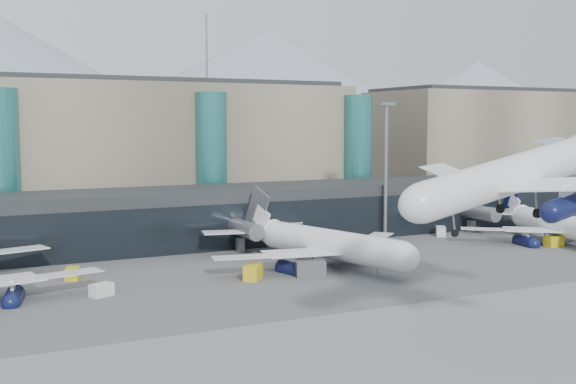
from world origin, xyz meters
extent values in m
plane|color=#515154|center=(0.00, 0.00, 0.00)|extent=(900.00, 900.00, 0.00)
cube|color=slate|center=(0.00, -15.00, 0.02)|extent=(400.00, 40.00, 0.04)
cube|color=black|center=(0.00, 58.00, 5.00)|extent=(170.00, 18.00, 10.00)
cube|color=black|center=(0.00, 49.10, 4.00)|extent=(170.00, 0.40, 8.00)
cylinder|color=slate|center=(0.00, 47.00, 4.20)|extent=(2.80, 14.00, 2.80)
cube|color=slate|center=(0.00, 47.00, 1.20)|extent=(1.20, 1.20, 2.40)
cylinder|color=slate|center=(50.00, 47.00, 4.20)|extent=(2.80, 14.00, 2.80)
cube|color=slate|center=(50.00, 47.00, 1.20)|extent=(1.20, 1.20, 2.40)
cube|color=gray|center=(-25.00, 90.00, 15.00)|extent=(130.00, 30.00, 30.00)
cube|color=black|center=(-25.00, 90.00, 30.50)|extent=(123.50, 28.00, 1.00)
cube|color=gray|center=(95.00, 90.00, 15.00)|extent=(70.00, 30.00, 30.00)
cube|color=black|center=(95.00, 90.00, 30.50)|extent=(66.50, 28.00, 1.00)
cylinder|color=#28706D|center=(-35.00, 74.00, 14.00)|extent=(6.40, 6.40, 28.00)
cylinder|color=#28706D|center=(5.00, 74.00, 14.00)|extent=(6.40, 6.40, 28.00)
cylinder|color=#28706D|center=(40.00, 74.00, 14.00)|extent=(6.40, 6.40, 28.00)
cylinder|color=slate|center=(10.00, 90.00, 38.00)|extent=(0.40, 0.40, 16.00)
cone|color=gray|center=(160.00, 380.00, 42.50)|extent=(340.00, 340.00, 85.00)
cone|color=gray|center=(340.00, 380.00, 35.00)|extent=(300.00, 300.00, 70.00)
cylinder|color=slate|center=(30.00, 48.00, 12.50)|extent=(0.70, 0.70, 25.00)
cube|color=slate|center=(30.00, 48.00, 25.30)|extent=(3.00, 1.20, 0.60)
cylinder|color=white|center=(3.74, -13.45, 18.20)|extent=(21.95, 6.10, 3.59)
ellipsoid|color=white|center=(-7.03, -14.71, 18.20)|extent=(5.41, 4.15, 3.59)
cube|color=white|center=(4.37, -5.58, 17.60)|extent=(9.86, 16.36, 0.18)
cylinder|color=#0E143D|center=(3.36, -7.57, 15.77)|extent=(4.54, 2.47, 1.98)
cube|color=white|center=(17.07, -7.52, 18.55)|extent=(5.81, 8.63, 0.14)
cylinder|color=slate|center=(-3.80, -14.33, 15.86)|extent=(0.15, 0.15, 2.87)
cylinder|color=black|center=(-3.80, -14.33, 14.60)|extent=(0.66, 0.30, 0.64)
cylinder|color=black|center=(4.91, -15.48, 14.60)|extent=(0.85, 0.41, 0.82)
cylinder|color=black|center=(4.41, -11.20, 14.60)|extent=(0.85, 0.41, 0.82)
cube|color=white|center=(-35.15, 30.39, 3.95)|extent=(18.83, 9.84, 0.21)
cylinder|color=#0E143D|center=(-37.56, 29.46, 1.83)|extent=(3.32, 5.40, 2.29)
cube|color=white|center=(-35.91, 45.25, 5.05)|extent=(9.95, 5.95, 0.17)
cylinder|color=white|center=(6.57, 31.00, 4.95)|extent=(11.20, 27.06, 4.44)
ellipsoid|color=white|center=(10.03, 18.04, 4.95)|extent=(5.90, 7.16, 4.44)
cone|color=white|center=(2.13, 47.66, 5.17)|extent=(6.27, 8.55, 4.44)
cube|color=white|center=(15.33, 35.32, 4.22)|extent=(18.87, 17.29, 0.22)
cylinder|color=#0E143D|center=(13.51, 33.24, 1.95)|extent=(3.74, 5.81, 2.44)
cube|color=white|center=(7.32, 49.04, 5.40)|extent=(9.90, 9.59, 0.18)
cube|color=white|center=(-3.17, 30.38, 4.22)|extent=(20.00, 9.76, 0.22)
cylinder|color=#0E143D|center=(-0.56, 29.50, 1.95)|extent=(3.74, 5.81, 2.44)
cube|color=white|center=(-3.05, 46.28, 5.40)|extent=(10.57, 5.99, 0.18)
cube|color=slate|center=(2.03, 48.03, 8.73)|extent=(1.97, 6.48, 7.82)
cube|color=white|center=(2.33, 46.92, 7.40)|extent=(1.44, 4.37, 4.28)
cylinder|color=slate|center=(8.99, 21.93, 2.06)|extent=(0.18, 0.18, 3.56)
cylinder|color=black|center=(8.99, 21.93, 0.51)|extent=(0.48, 0.83, 0.79)
cylinder|color=black|center=(8.85, 32.80, 0.51)|extent=(0.64, 1.08, 1.01)
cylinder|color=black|center=(3.70, 31.42, 0.51)|extent=(0.64, 1.08, 1.01)
cylinder|color=white|center=(55.51, 31.00, 4.73)|extent=(9.64, 25.91, 4.24)
cone|color=white|center=(59.04, 47.07, 4.94)|extent=(5.71, 8.05, 4.24)
cube|color=white|center=(64.04, 45.97, 5.15)|extent=(10.14, 6.08, 0.17)
cube|color=white|center=(46.97, 34.75, 4.03)|extent=(18.30, 16.04, 0.21)
cylinder|color=#0E143D|center=(48.80, 32.85, 1.86)|extent=(3.38, 5.50, 2.33)
cube|color=white|center=(54.04, 48.17, 5.15)|extent=(9.61, 8.95, 0.17)
cube|color=#0E143D|center=(59.12, 47.43, 8.33)|extent=(1.61, 6.24, 7.47)
cube|color=white|center=(58.88, 46.35, 7.06)|extent=(1.20, 4.20, 4.08)
cylinder|color=black|center=(58.23, 31.52, 0.48)|extent=(0.58, 1.03, 0.97)
cylinder|color=black|center=(53.26, 32.62, 0.48)|extent=(0.58, 1.03, 0.97)
cube|color=silver|center=(-27.76, 25.65, 0.81)|extent=(3.29, 2.71, 1.61)
cube|color=gold|center=(-29.31, 37.31, 0.84)|extent=(2.59, 3.32, 1.68)
cube|color=#4A4A4F|center=(1.25, 23.99, 1.14)|extent=(4.60, 3.37, 2.29)
cube|color=silver|center=(41.54, 45.95, 0.90)|extent=(3.17, 3.57, 1.81)
cube|color=gold|center=(51.80, 27.37, 0.93)|extent=(3.29, 1.88, 1.86)
cube|color=silver|center=(23.70, 34.02, 0.67)|extent=(2.30, 2.64, 1.33)
cube|color=gold|center=(-6.72, 26.10, 1.03)|extent=(3.87, 4.15, 2.06)
camera|label=1|loc=(-46.23, -64.71, 21.70)|focal=45.00mm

